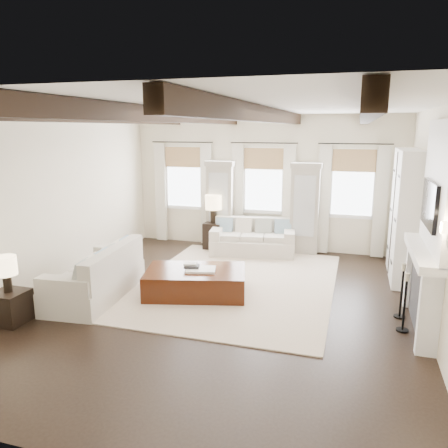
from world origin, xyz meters
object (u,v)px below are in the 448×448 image
(side_table_back, at_px, (214,236))
(ottoman, at_px, (196,282))
(sofa_back, at_px, (253,240))
(side_table_front, at_px, (10,307))
(sofa_left, at_px, (99,277))

(side_table_back, bearing_deg, ottoman, -77.79)
(ottoman, bearing_deg, sofa_back, 68.06)
(ottoman, distance_m, side_table_front, 2.96)
(side_table_front, height_order, side_table_back, side_table_back)
(sofa_back, distance_m, side_table_back, 1.02)
(sofa_back, xyz_separation_m, side_table_back, (-1.01, 0.13, -0.00))
(side_table_back, bearing_deg, sofa_back, -7.51)
(ottoman, xyz_separation_m, side_table_front, (-2.28, -1.88, 0.02))
(sofa_left, xyz_separation_m, ottoman, (1.55, 0.61, -0.14))
(sofa_back, height_order, sofa_left, sofa_left)
(sofa_left, bearing_deg, side_table_front, -119.81)
(side_table_front, xyz_separation_m, side_table_back, (1.64, 4.83, 0.08))
(sofa_left, distance_m, side_table_back, 3.67)
(sofa_back, xyz_separation_m, sofa_left, (-1.92, -3.42, 0.04))
(side_table_back, bearing_deg, side_table_front, -108.79)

